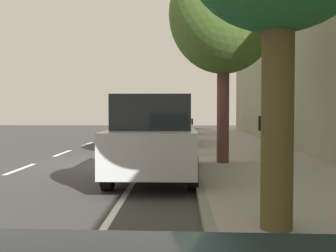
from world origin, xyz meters
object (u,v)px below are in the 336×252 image
parked_suv_black_far (170,119)px  pedestrian_on_phone (267,128)px  cyclist_with_backpack (185,129)px  bicycle_at_curb (178,147)px  parked_suv_silver_second (155,136)px  parked_pickup_green_mid (168,126)px  street_tree_mid_block (224,15)px

parked_suv_black_far → pedestrian_on_phone: size_ratio=3.01×
pedestrian_on_phone → cyclist_with_backpack: bearing=-159.5°
pedestrian_on_phone → bicycle_at_curb: bearing=-167.9°
pedestrian_on_phone → parked_suv_silver_second: bearing=-126.6°
parked_suv_black_far → pedestrian_on_phone: (3.76, -11.71, -0.01)m
parked_pickup_green_mid → parked_suv_black_far: bearing=90.7°
parked_suv_silver_second → pedestrian_on_phone: 6.22m
parked_suv_silver_second → street_tree_mid_block: size_ratio=0.79×
parked_suv_black_far → cyclist_with_backpack: size_ratio=2.77×
bicycle_at_curb → cyclist_with_backpack: (0.22, -0.43, 0.66)m
parked_pickup_green_mid → parked_suv_black_far: 7.63m
cyclist_with_backpack → parked_suv_silver_second: bearing=-101.0°
parked_suv_silver_second → street_tree_mid_block: (1.85, 2.12, 3.35)m
parked_pickup_green_mid → cyclist_with_backpack: parked_pickup_green_mid is taller
parked_suv_silver_second → parked_suv_black_far: bearing=90.2°
bicycle_at_curb → street_tree_mid_block: bearing=-59.3°
parked_pickup_green_mid → pedestrian_on_phone: parked_pickup_green_mid is taller
street_tree_mid_block → pedestrian_on_phone: street_tree_mid_block is taller
parked_pickup_green_mid → parked_suv_black_far: size_ratio=1.13×
parked_suv_black_far → bicycle_at_curb: parked_suv_black_far is taller
parked_suv_silver_second → pedestrian_on_phone: size_ratio=3.01×
parked_pickup_green_mid → parked_suv_silver_second: bearing=-90.2°
cyclist_with_backpack → parked_pickup_green_mid: bearing=97.9°
street_tree_mid_block → pedestrian_on_phone: bearing=57.0°
street_tree_mid_block → pedestrian_on_phone: size_ratio=3.82×
parked_suv_black_far → street_tree_mid_block: size_ratio=0.79×
bicycle_at_curb → pedestrian_on_phone: pedestrian_on_phone is taller
parked_pickup_green_mid → street_tree_mid_block: 7.97m
cyclist_with_backpack → pedestrian_on_phone: size_ratio=1.09×
parked_pickup_green_mid → bicycle_at_curb: parked_pickup_green_mid is taller
parked_suv_silver_second → pedestrian_on_phone: parked_suv_silver_second is taller
parked_pickup_green_mid → bicycle_at_curb: (0.50, -4.75, -0.52)m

